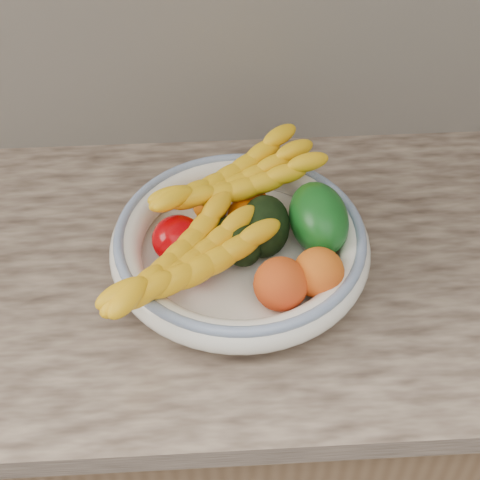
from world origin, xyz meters
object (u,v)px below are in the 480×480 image
object	(u,v)px
fruit_bowl	(240,245)
banana_bunch_back	(235,185)
green_mango	(318,218)
banana_bunch_front	(185,267)

from	to	relation	value
fruit_bowl	banana_bunch_back	world-z (taller)	banana_bunch_back
green_mango	banana_bunch_back	distance (m)	0.14
green_mango	banana_bunch_front	xyz separation A→B (m)	(-0.20, -0.09, 0.01)
fruit_bowl	banana_bunch_back	xyz separation A→B (m)	(-0.00, 0.09, 0.04)
banana_bunch_back	green_mango	bearing A→B (deg)	-57.72
banana_bunch_back	banana_bunch_front	bearing A→B (deg)	-143.83
green_mango	banana_bunch_back	world-z (taller)	green_mango
green_mango	banana_bunch_back	bearing A→B (deg)	141.80
banana_bunch_back	banana_bunch_front	world-z (taller)	banana_bunch_back
green_mango	banana_bunch_back	xyz separation A→B (m)	(-0.12, 0.07, 0.01)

